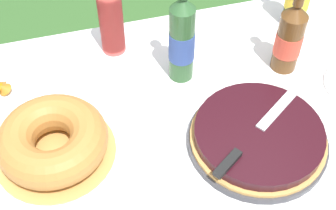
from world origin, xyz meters
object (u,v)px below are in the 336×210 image
at_px(cider_bottle_green, 182,39).
at_px(cider_bottle_amber, 290,37).
at_px(serving_knife, 254,135).
at_px(cup_stack, 111,22).
at_px(bundt_cake, 53,141).
at_px(berry_tart, 258,137).

height_order(cider_bottle_green, cider_bottle_amber, cider_bottle_green).
bearing_deg(serving_knife, cider_bottle_green, 72.11).
bearing_deg(cup_stack, serving_knife, -61.31).
xyz_separation_m(bundt_cake, cider_bottle_green, (0.39, 0.18, 0.09)).
bearing_deg(berry_tart, cup_stack, 121.77).
height_order(serving_knife, bundt_cake, bundt_cake).
height_order(bundt_cake, cider_bottle_amber, cider_bottle_amber).
height_order(cup_stack, cider_bottle_green, cider_bottle_green).
bearing_deg(cider_bottle_green, cup_stack, 135.65).
distance_m(serving_knife, cider_bottle_amber, 0.34).
xyz_separation_m(berry_tart, cider_bottle_amber, (0.19, 0.25, 0.08)).
bearing_deg(cup_stack, berry_tart, -58.23).
xyz_separation_m(bundt_cake, cup_stack, (0.22, 0.35, 0.06)).
xyz_separation_m(berry_tart, cider_bottle_green, (-0.12, 0.30, 0.11)).
xyz_separation_m(serving_knife, bundt_cake, (-0.48, 0.13, -0.01)).
distance_m(berry_tart, cider_bottle_amber, 0.32).
bearing_deg(cider_bottle_amber, bundt_cake, -168.73).
relative_size(serving_knife, cider_bottle_green, 0.91).
relative_size(berry_tart, bundt_cake, 1.18).
xyz_separation_m(cup_stack, cider_bottle_green, (0.17, -0.16, 0.03)).
bearing_deg(serving_knife, bundt_cake, 130.78).
distance_m(cup_stack, cider_bottle_amber, 0.52).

